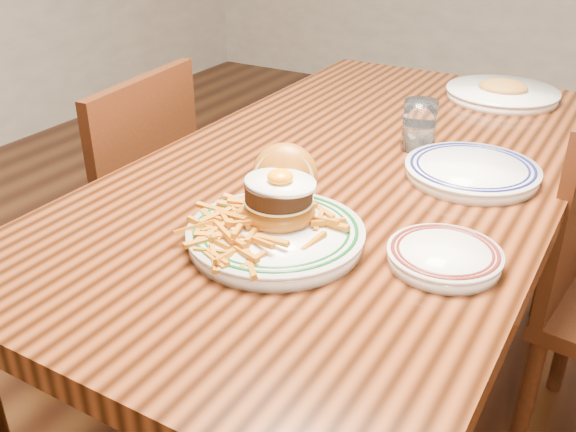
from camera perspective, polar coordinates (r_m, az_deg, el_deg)
The scene contains 8 objects.
floor at distance 1.83m, azimuth 5.04°, elevation -17.41°, with size 6.00×6.00×0.00m, color black.
table at distance 1.44m, azimuth 6.11°, elevation 1.52°, with size 0.85×1.60×0.75m.
chair_left at distance 1.79m, azimuth -14.72°, elevation -0.53°, with size 0.45×0.45×0.88m.
main_plate at distance 1.08m, azimuth -0.96°, elevation -0.21°, with size 0.30×0.32×0.14m.
side_plate at distance 1.05m, azimuth 13.74°, elevation -3.42°, with size 0.18×0.18×0.03m.
rear_plate at distance 1.37m, azimuth 16.03°, elevation 3.93°, with size 0.27×0.27×0.03m.
water_glass at distance 1.48m, azimuth 11.57°, elevation 7.65°, with size 0.08×0.08×0.11m.
far_plate at distance 1.91m, azimuth 18.50°, elevation 10.33°, with size 0.31×0.31×0.05m.
Camera 1 is at (0.52, -1.19, 1.29)m, focal length 40.00 mm.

